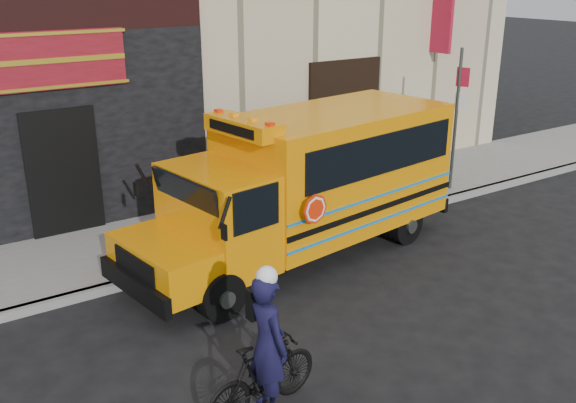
% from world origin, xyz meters
% --- Properties ---
extents(ground, '(120.00, 120.00, 0.00)m').
position_xyz_m(ground, '(0.00, 0.00, 0.00)').
color(ground, black).
rests_on(ground, ground).
extents(curb, '(40.00, 0.20, 0.15)m').
position_xyz_m(curb, '(0.00, 2.60, 0.07)').
color(curb, gray).
rests_on(curb, ground).
extents(sidewalk, '(40.00, 3.00, 0.15)m').
position_xyz_m(sidewalk, '(0.00, 4.10, 0.07)').
color(sidewalk, slate).
rests_on(sidewalk, ground).
extents(school_bus, '(7.13, 3.09, 2.92)m').
position_xyz_m(school_bus, '(0.55, 2.06, 1.51)').
color(school_bus, black).
rests_on(school_bus, ground).
extents(sign_pole, '(0.14, 0.30, 3.58)m').
position_xyz_m(sign_pole, '(5.50, 3.01, 1.96)').
color(sign_pole, '#3E4641').
rests_on(sign_pole, ground).
extents(bicycle, '(1.75, 0.71, 1.02)m').
position_xyz_m(bicycle, '(-2.74, -1.59, 0.51)').
color(bicycle, black).
rests_on(bicycle, ground).
extents(cyclist, '(0.48, 0.70, 1.86)m').
position_xyz_m(cyclist, '(-2.70, -1.65, 0.93)').
color(cyclist, black).
rests_on(cyclist, ground).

